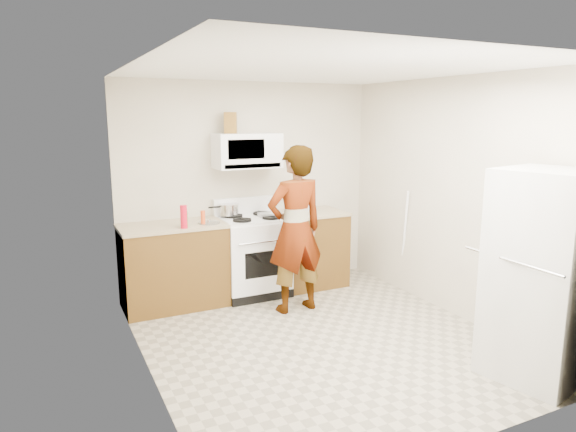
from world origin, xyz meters
TOP-DOWN VIEW (x-y plane):
  - floor at (0.00, 0.00)m, footprint 3.60×3.60m
  - back_wall at (0.00, 1.79)m, footprint 3.20×0.02m
  - right_wall at (1.59, 0.00)m, footprint 0.02×3.60m
  - cabinet_left at (-1.04, 1.49)m, footprint 1.12×0.62m
  - counter_left at (-1.04, 1.49)m, footprint 1.14×0.64m
  - cabinet_right at (0.68, 1.49)m, footprint 0.80×0.62m
  - counter_right at (0.68, 1.49)m, footprint 0.82×0.64m
  - gas_range at (-0.10, 1.48)m, footprint 0.76×0.65m
  - microwave at (-0.10, 1.61)m, footprint 0.76×0.38m
  - person at (0.12, 0.79)m, footprint 0.69×0.47m
  - fridge at (1.24, -1.36)m, footprint 0.84×0.84m
  - kettle at (0.62, 1.57)m, footprint 0.18×0.18m
  - jug at (-0.28, 1.64)m, footprint 0.18×0.18m
  - saucepan at (-0.32, 1.66)m, footprint 0.29×0.29m
  - tray at (0.10, 1.43)m, footprint 0.26×0.17m
  - bottle_spray at (-0.97, 1.24)m, footprint 0.09×0.09m
  - bottle_hot_sauce at (-0.73, 1.34)m, footprint 0.06×0.06m
  - bottle_green_cap at (-0.93, 1.32)m, footprint 0.05×0.05m
  - pot_lid at (-0.66, 1.37)m, footprint 0.25×0.25m
  - broom at (1.59, 0.80)m, footprint 0.15×0.25m

SIDE VIEW (x-z plane):
  - floor at x=0.00m, z-range 0.00..0.00m
  - cabinet_left at x=-1.04m, z-range 0.00..0.90m
  - cabinet_right at x=0.68m, z-range 0.00..0.90m
  - gas_range at x=-0.10m, z-range -0.08..1.05m
  - broom at x=1.59m, z-range 0.01..1.24m
  - fridge at x=1.24m, z-range 0.00..1.70m
  - person at x=0.12m, z-range 0.00..1.80m
  - counter_left at x=-1.04m, z-range 0.90..0.93m
  - counter_right at x=0.68m, z-range 0.90..0.93m
  - pot_lid at x=-0.66m, z-range 0.94..0.95m
  - tray at x=0.10m, z-range 0.93..0.98m
  - bottle_hot_sauce at x=-0.73m, z-range 0.94..1.09m
  - saucepan at x=-0.32m, z-range 0.95..1.08m
  - bottle_green_cap at x=-0.93m, z-range 0.94..1.10m
  - kettle at x=0.62m, z-range 0.94..1.12m
  - bottle_spray at x=-0.97m, z-range 0.94..1.18m
  - back_wall at x=0.00m, z-range 0.00..2.50m
  - right_wall at x=1.59m, z-range 0.00..2.50m
  - microwave at x=-0.10m, z-range 1.50..1.90m
  - jug at x=-0.28m, z-range 1.90..2.14m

